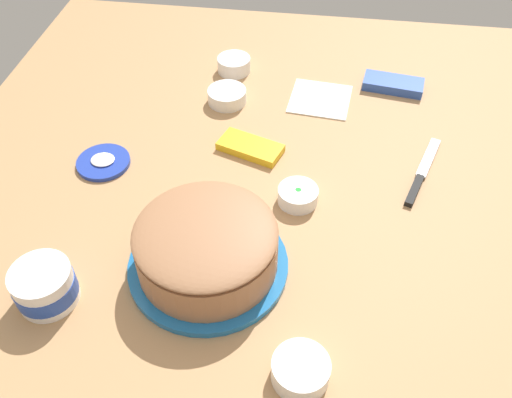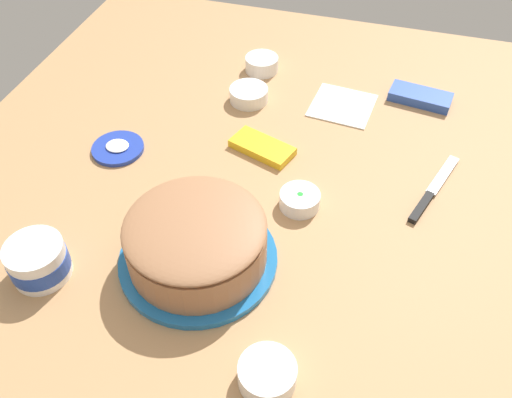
# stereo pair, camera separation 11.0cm
# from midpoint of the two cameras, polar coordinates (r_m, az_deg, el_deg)

# --- Properties ---
(ground_plane) EXTENTS (1.54, 1.54, 0.00)m
(ground_plane) POSITION_cam_midpoint_polar(r_m,az_deg,el_deg) (1.18, 5.54, 1.14)
(ground_plane) COLOR tan
(frosted_cake) EXTENTS (0.30, 0.30, 0.12)m
(frosted_cake) POSITION_cam_midpoint_polar(r_m,az_deg,el_deg) (1.00, -3.15, -4.78)
(frosted_cake) COLOR #1E6BB2
(frosted_cake) RESTS_ON ground_plane
(frosting_tub) EXTENTS (0.11, 0.11, 0.08)m
(frosting_tub) POSITION_cam_midpoint_polar(r_m,az_deg,el_deg) (1.05, -19.19, -6.25)
(frosting_tub) COLOR white
(frosting_tub) RESTS_ON ground_plane
(frosting_tub_lid) EXTENTS (0.12, 0.12, 0.02)m
(frosting_tub_lid) POSITION_cam_midpoint_polar(r_m,az_deg,el_deg) (1.28, -11.95, 5.14)
(frosting_tub_lid) COLOR #233DAD
(frosting_tub_lid) RESTS_ON ground_plane
(spreading_knife) EXTENTS (0.09, 0.23, 0.01)m
(spreading_knife) POSITION_cam_midpoint_polar(r_m,az_deg,el_deg) (1.22, 20.30, 0.40)
(spreading_knife) COLOR silver
(spreading_knife) RESTS_ON ground_plane
(sprinkle_bowl_rainbow) EXTENTS (0.09, 0.09, 0.04)m
(sprinkle_bowl_rainbow) POSITION_cam_midpoint_polar(r_m,az_deg,el_deg) (1.52, 2.74, 13.92)
(sprinkle_bowl_rainbow) COLOR white
(sprinkle_bowl_rainbow) RESTS_ON ground_plane
(sprinkle_bowl_green) EXTENTS (0.08, 0.08, 0.03)m
(sprinkle_bowl_green) POSITION_cam_midpoint_polar(r_m,az_deg,el_deg) (1.13, 7.39, -0.18)
(sprinkle_bowl_green) COLOR white
(sprinkle_bowl_green) RESTS_ON ground_plane
(sprinkle_bowl_yellow) EXTENTS (0.09, 0.09, 0.04)m
(sprinkle_bowl_yellow) POSITION_cam_midpoint_polar(r_m,az_deg,el_deg) (0.90, 4.87, -18.06)
(sprinkle_bowl_yellow) COLOR white
(sprinkle_bowl_yellow) RESTS_ON ground_plane
(sprinkle_bowl_orange) EXTENTS (0.10, 0.10, 0.04)m
(sprinkle_bowl_orange) POSITION_cam_midpoint_polar(r_m,az_deg,el_deg) (1.40, 1.52, 10.86)
(sprinkle_bowl_orange) COLOR white
(sprinkle_bowl_orange) RESTS_ON ground_plane
(candy_box_lower) EXTENTS (0.16, 0.11, 0.02)m
(candy_box_lower) POSITION_cam_midpoint_polar(r_m,az_deg,el_deg) (1.25, 3.17, 5.32)
(candy_box_lower) COLOR yellow
(candy_box_lower) RESTS_ON ground_plane
(candy_box_upper) EXTENTS (0.16, 0.09, 0.02)m
(candy_box_upper) POSITION_cam_midpoint_polar(r_m,az_deg,el_deg) (1.48, 18.94, 10.02)
(candy_box_upper) COLOR #2D51B2
(candy_box_upper) RESTS_ON ground_plane
(paper_napkin) EXTENTS (0.16, 0.16, 0.01)m
(paper_napkin) POSITION_cam_midpoint_polar(r_m,az_deg,el_deg) (1.42, 11.29, 9.57)
(paper_napkin) COLOR white
(paper_napkin) RESTS_ON ground_plane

